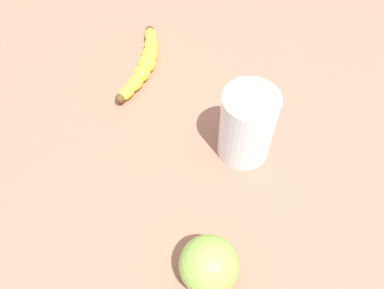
# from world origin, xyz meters

# --- Properties ---
(wooden_tabletop) EXTENTS (1.20, 1.20, 0.03)m
(wooden_tabletop) POSITION_xyz_m (0.00, 0.00, 0.01)
(wooden_tabletop) COLOR #975E4B
(wooden_tabletop) RESTS_ON ground
(banana) EXTENTS (0.18, 0.13, 0.03)m
(banana) POSITION_xyz_m (-0.01, 0.16, 0.05)
(banana) COLOR yellow
(banana) RESTS_ON wooden_tabletop
(smoothie_glass) EXTENTS (0.08, 0.08, 0.12)m
(smoothie_glass) POSITION_xyz_m (-0.02, -0.09, 0.09)
(smoothie_glass) COLOR silver
(smoothie_glass) RESTS_ON wooden_tabletop
(green_apple_fruit) EXTENTS (0.08, 0.08, 0.08)m
(green_apple_fruit) POSITION_xyz_m (-0.20, -0.20, 0.07)
(green_apple_fruit) COLOR #84B747
(green_apple_fruit) RESTS_ON wooden_tabletop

